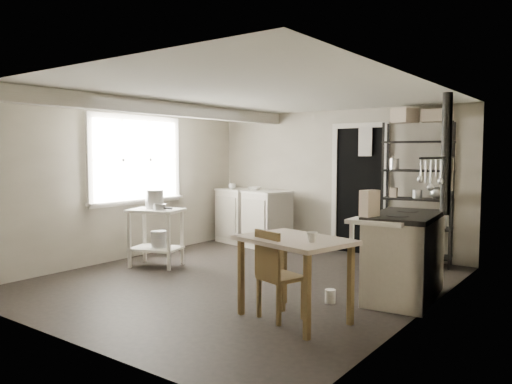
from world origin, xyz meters
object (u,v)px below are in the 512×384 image
Objects in this scene: prep_table at (156,238)px; stockpot at (154,200)px; base_cabinets at (253,218)px; stove at (404,259)px; shelf_rack at (417,199)px; work_table at (294,281)px; chair at (281,269)px; flour_sack at (407,250)px.

prep_table is 0.55m from stockpot.
base_cabinets is 1.23× the size of stove.
shelf_rack is 3.15m from work_table.
chair reaches higher than work_table.
stove reaches higher than prep_table.
chair is (2.76, -0.89, -0.45)m from stockpot.
prep_table is 2.80m from chair.
shelf_rack is at bearing 14.40° from base_cabinets.
work_table is 0.17m from chair.
base_cabinets is 2.94× the size of flour_sack.
work_table reaches higher than flour_sack.
base_cabinets is at bearing 176.80° from flour_sack.
stockpot is 0.23× the size of stove.
base_cabinets is (0.09, 2.18, 0.06)m from prep_table.
stockpot reaches higher than chair.
base_cabinets is 4.01m from work_table.
flour_sack is (0.11, 2.81, -0.14)m from work_table.
shelf_rack reaches higher than flour_sack.
prep_table is 0.40× the size of shelf_rack.
prep_table is at bearing -33.19° from stockpot.
prep_table is 2.90m from work_table.
work_table is at bearing -36.04° from base_cabinets.
prep_table is at bearing -80.76° from base_cabinets.
chair reaches higher than flour_sack.
work_table is (2.88, -0.84, -0.56)m from stockpot.
shelf_rack reaches higher than stove.
prep_table is 1.64× the size of flour_sack.
base_cabinets is 1.40× the size of work_table.
chair is at bearing -158.67° from work_table.
stockpot is 0.32× the size of chair.
stockpot reaches higher than base_cabinets.
chair is at bearing -37.78° from base_cabinets.
shelf_rack is at bearing 83.44° from flour_sack.
stove is at bearing 8.87° from prep_table.
stockpot reaches higher than stove.
stockpot is at bearing -178.90° from stove.
stove is (0.46, -1.78, -0.51)m from shelf_rack.
base_cabinets is 0.72× the size of shelf_rack.
stove is 1.45m from work_table.
stockpot is 0.14× the size of shelf_rack.
work_table is 2.10× the size of flour_sack.
shelf_rack is 2.34× the size of chair.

